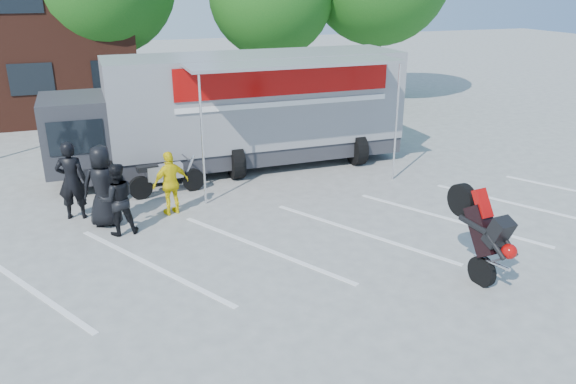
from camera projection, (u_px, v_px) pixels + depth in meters
ground at (268, 270)px, 11.36m from camera, size 100.00×100.00×0.00m
parking_bay_lines at (254, 249)px, 12.24m from camera, size 18.09×13.33×0.01m
transporter_truck at (243, 166)px, 17.78m from camera, size 10.96×5.36×3.47m
parked_motorcycle at (168, 194)px, 15.41m from camera, size 2.20×0.96×1.12m
stunt_bike_rider at (457, 270)px, 11.38m from camera, size 1.01×1.81×2.03m
spectator_leather_a at (103, 186)px, 13.15m from camera, size 1.04×0.74×1.97m
spectator_leather_b at (72, 181)px, 13.56m from camera, size 0.80×0.61×1.95m
spectator_leather_c at (117, 199)px, 12.73m from camera, size 0.87×0.70×1.69m
spectator_hivis at (171, 183)px, 13.87m from camera, size 1.02×0.66×1.62m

